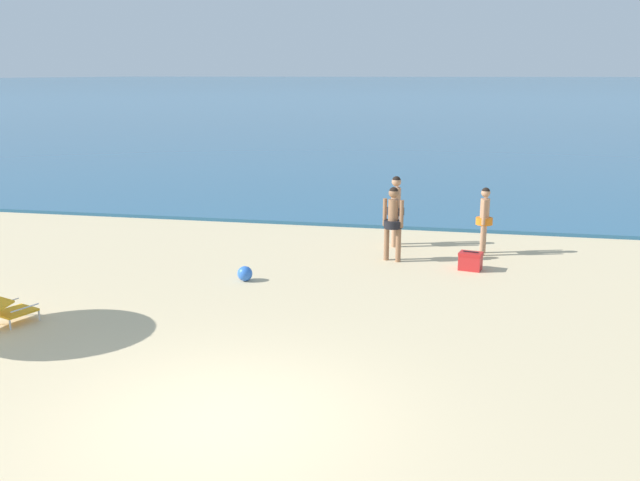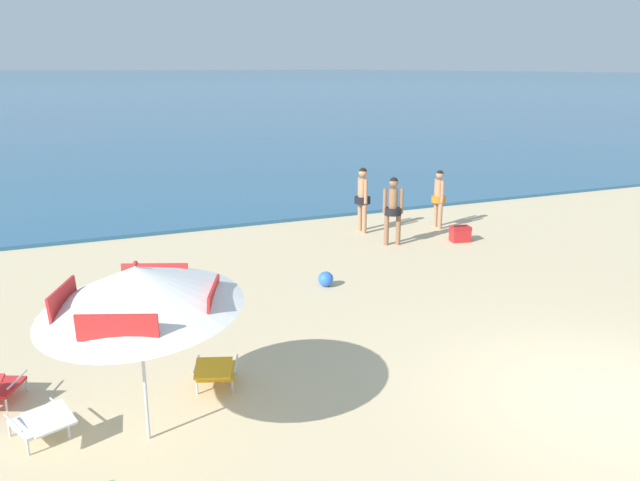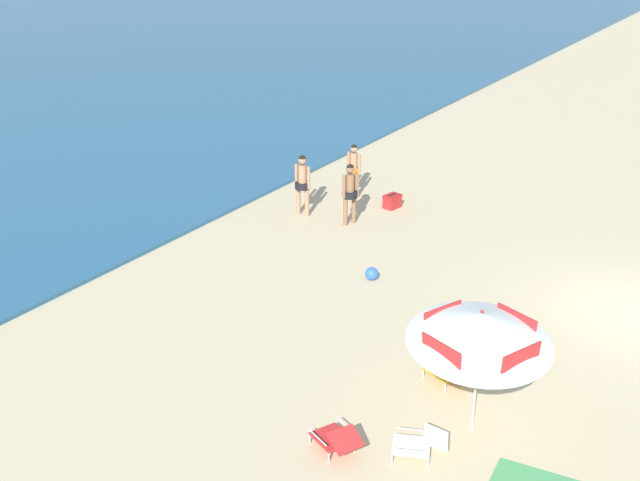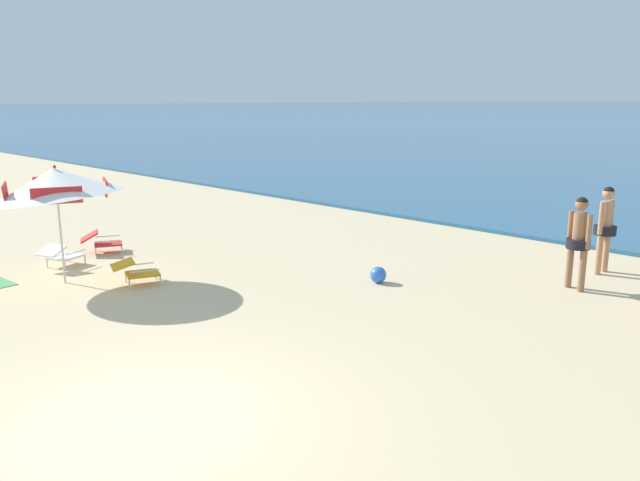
{
  "view_description": "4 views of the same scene",
  "coord_description": "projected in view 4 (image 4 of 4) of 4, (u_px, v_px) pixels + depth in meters",
  "views": [
    {
      "loc": [
        2.82,
        -7.57,
        4.26
      ],
      "look_at": [
        -0.14,
        6.78,
        0.73
      ],
      "focal_mm": 39.17,
      "sensor_mm": 36.0,
      "label": 1
    },
    {
      "loc": [
        -6.76,
        -5.55,
        4.39
      ],
      "look_at": [
        -1.45,
        6.46,
        0.83
      ],
      "focal_mm": 36.14,
      "sensor_mm": 36.0,
      "label": 2
    },
    {
      "loc": [
        -16.93,
        -2.15,
        8.23
      ],
      "look_at": [
        -2.89,
        6.51,
        1.34
      ],
      "focal_mm": 45.3,
      "sensor_mm": 36.0,
      "label": 3
    },
    {
      "loc": [
        5.74,
        -3.09,
        3.46
      ],
      "look_at": [
        -2.73,
        5.48,
        0.72
      ],
      "focal_mm": 34.96,
      "sensor_mm": 36.0,
      "label": 4
    }
  ],
  "objects": [
    {
      "name": "person_standing_near_shore",
      "position": [
        606.0,
        224.0,
        12.46
      ],
      "size": [
        0.43,
        0.53,
        1.77
      ],
      "color": "tan",
      "rests_on": "ground"
    },
    {
      "name": "lounge_chair_under_umbrella",
      "position": [
        61.0,
        254.0,
        13.05
      ],
      "size": [
        0.81,
        1.0,
        0.51
      ],
      "color": "white",
      "rests_on": "ground"
    },
    {
      "name": "lounge_chair_facing_sea",
      "position": [
        102.0,
        241.0,
        14.28
      ],
      "size": [
        0.86,
        1.02,
        0.52
      ],
      "color": "red",
      "rests_on": "ground"
    },
    {
      "name": "beach_ball",
      "position": [
        378.0,
        275.0,
        11.97
      ],
      "size": [
        0.32,
        0.32,
        0.32
      ],
      "primitive_type": "sphere",
      "color": "blue",
      "rests_on": "ground"
    },
    {
      "name": "ground_plane",
      "position": [
        147.0,
        421.0,
        6.84
      ],
      "size": [
        800.0,
        800.0,
        0.0
      ],
      "primitive_type": "plane",
      "color": "#D1BA8E"
    },
    {
      "name": "lounge_chair_beside_umbrella",
      "position": [
        136.0,
        270.0,
        11.83
      ],
      "size": [
        0.8,
        0.99,
        0.49
      ],
      "color": "gold",
      "rests_on": "ground"
    },
    {
      "name": "person_wading_in",
      "position": [
        579.0,
        237.0,
        11.37
      ],
      "size": [
        0.49,
        0.42,
        1.74
      ],
      "color": "#8C6042",
      "rests_on": "ground"
    },
    {
      "name": "beach_umbrella_striped_main",
      "position": [
        56.0,
        183.0,
        11.57
      ],
      "size": [
        3.39,
        3.38,
        2.34
      ],
      "color": "silver",
      "rests_on": "ground"
    }
  ]
}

